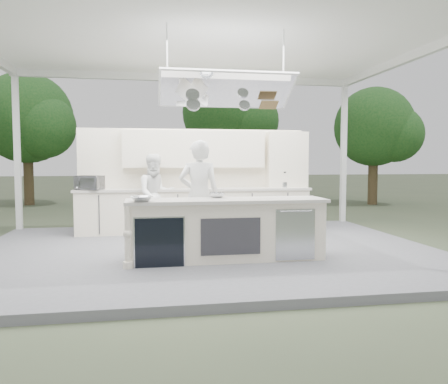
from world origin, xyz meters
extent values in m
plane|color=#434C34|center=(0.00, 0.00, 0.00)|extent=(90.00, 90.00, 0.00)
cube|color=slate|center=(0.00, 0.00, 0.06)|extent=(8.00, 6.00, 0.12)
cube|color=white|center=(3.90, 2.90, 1.85)|extent=(0.12, 0.12, 3.70)
cube|color=white|center=(-3.90, 2.90, 1.85)|extent=(0.12, 0.12, 3.70)
cube|color=white|center=(0.00, 0.00, 3.78)|extent=(8.20, 6.20, 0.16)
cube|color=white|center=(0.00, 2.90, 3.62)|extent=(8.00, 0.12, 0.16)
cube|color=white|center=(3.90, 0.00, 3.62)|extent=(0.12, 6.00, 0.16)
cube|color=white|center=(0.20, -0.90, 2.75)|extent=(2.00, 0.71, 0.43)
cube|color=white|center=(0.20, -0.90, 2.75)|extent=(2.06, 0.76, 0.46)
cylinder|color=white|center=(-0.70, -0.90, 3.23)|extent=(0.02, 0.02, 0.95)
cylinder|color=white|center=(1.10, -0.90, 3.23)|extent=(0.02, 0.02, 0.95)
cylinder|color=silver|center=(-0.30, -0.75, 2.53)|extent=(0.22, 0.14, 0.21)
cylinder|color=silver|center=(0.50, -0.80, 2.53)|extent=(0.18, 0.12, 0.18)
cube|color=brown|center=(0.90, -0.78, 2.55)|extent=(0.28, 0.18, 0.12)
cube|color=white|center=(0.20, -0.90, 0.57)|extent=(3.00, 0.70, 0.90)
cube|color=beige|center=(0.20, -0.90, 1.04)|extent=(3.10, 0.78, 0.05)
cylinder|color=white|center=(-1.30, -1.25, 0.58)|extent=(0.11, 0.11, 0.92)
cube|color=black|center=(-0.85, -1.25, 0.48)|extent=(0.70, 0.04, 0.72)
cube|color=silver|center=(-0.85, -1.26, 0.48)|extent=(0.74, 0.03, 0.72)
cube|color=#2C2C30|center=(0.20, -1.26, 0.54)|extent=(0.90, 0.02, 0.55)
cube|color=silver|center=(1.20, -1.26, 0.54)|extent=(0.62, 0.02, 0.78)
cube|color=white|center=(0.00, 1.90, 0.57)|extent=(5.00, 0.65, 0.90)
cube|color=beige|center=(0.00, 1.90, 1.04)|extent=(5.08, 0.72, 0.05)
cube|color=white|center=(0.00, 2.20, 1.25)|extent=(5.00, 0.10, 2.25)
cube|color=white|center=(0.00, 2.07, 1.92)|extent=(3.10, 0.38, 0.80)
cube|color=white|center=(2.10, 2.02, 1.67)|extent=(0.90, 0.45, 1.30)
cube|color=brown|center=(2.10, 2.02, 1.67)|extent=(0.84, 0.40, 0.03)
cylinder|color=silver|center=(2.00, 1.88, 1.13)|extent=(0.20, 0.20, 0.12)
cylinder|color=black|center=(2.00, 1.88, 1.29)|extent=(0.17, 0.17, 0.20)
cylinder|color=black|center=(2.35, 1.88, 1.12)|extent=(0.16, 0.16, 0.10)
cone|color=black|center=(2.35, 1.88, 1.29)|extent=(0.14, 0.14, 0.24)
cylinder|color=brown|center=(-5.50, 10.00, 1.05)|extent=(0.36, 0.36, 2.10)
sphere|color=#325E22|center=(-5.50, 10.00, 3.29)|extent=(3.40, 3.40, 3.40)
sphere|color=#325E22|center=(-4.82, 9.49, 2.95)|extent=(2.38, 2.38, 2.38)
cylinder|color=brown|center=(2.50, 12.00, 1.22)|extent=(0.36, 0.36, 2.45)
sphere|color=#325E22|center=(2.50, 12.00, 3.85)|extent=(4.00, 4.00, 4.00)
sphere|color=#325E22|center=(3.30, 11.40, 3.45)|extent=(2.80, 2.80, 2.80)
cylinder|color=brown|center=(7.50, 8.00, 0.96)|extent=(0.36, 0.36, 1.92)
sphere|color=#325E22|center=(7.50, 8.00, 2.97)|extent=(3.00, 3.00, 3.00)
sphere|color=#325E22|center=(8.10, 7.55, 2.67)|extent=(2.10, 2.10, 2.10)
imported|color=white|center=(-0.14, -0.15, 1.07)|extent=(0.75, 0.55, 1.89)
imported|color=white|center=(-0.85, 1.55, 0.97)|extent=(0.95, 0.82, 1.69)
imported|color=silver|center=(-2.20, 1.72, 1.22)|extent=(0.62, 0.52, 0.29)
imported|color=silver|center=(-1.10, -1.15, 1.11)|extent=(0.39, 0.39, 0.08)
imported|color=#B9BCC0|center=(0.09, -0.65, 1.11)|extent=(0.26, 0.26, 0.08)
camera|label=1|loc=(-0.98, -7.56, 1.65)|focal=35.00mm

